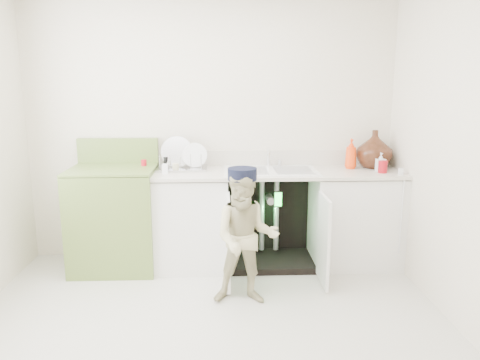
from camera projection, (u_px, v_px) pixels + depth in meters
name	position (u px, v px, depth m)	size (l,w,h in m)	color
ground	(209.00, 329.00, 3.29)	(3.50, 3.50, 0.00)	#B9B3A2
room_shell	(206.00, 154.00, 3.03)	(6.00, 5.50, 1.26)	silver
counter_run	(274.00, 214.00, 4.40)	(2.44, 1.02, 1.26)	white
avocado_stove	(115.00, 217.00, 4.31)	(0.76, 0.65, 1.18)	olive
repair_worker	(246.00, 237.00, 3.59)	(0.60, 0.67, 1.07)	beige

